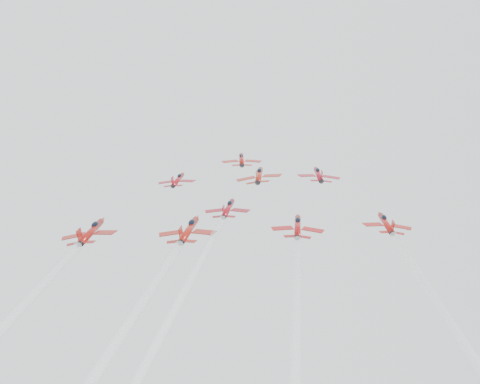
{
  "coord_description": "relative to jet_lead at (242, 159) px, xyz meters",
  "views": [
    {
      "loc": [
        7.19,
        -115.93,
        140.11
      ],
      "look_at": [
        0.0,
        2.0,
        169.67
      ],
      "focal_mm": 45.0,
      "sensor_mm": 36.0,
      "label": 1
    }
  ],
  "objects": [
    {
      "name": "jet_lead",
      "position": [
        0.0,
        0.0,
        0.0
      ],
      "size": [
        9.99,
        12.71,
        8.32
      ],
      "rotation": [
        0.55,
        -0.01,
        0.07
      ],
      "color": "#B01710"
    },
    {
      "name": "jet_row2_left",
      "position": [
        -13.43,
        -14.73,
        -9.01
      ],
      "size": [
        8.6,
        10.95,
        7.17
      ],
      "rotation": [
        0.55,
        -0.01,
        -0.11
      ],
      "color": "#A40F19"
    },
    {
      "name": "jet_row2_center",
      "position": [
        4.69,
        -12.44,
        -7.59
      ],
      "size": [
        10.44,
        13.29,
        8.7
      ],
      "rotation": [
        0.55,
        -0.08,
        -0.09
      ],
      "color": "#AC1F10"
    },
    {
      "name": "jet_row2_right",
      "position": [
        18.0,
        -12.64,
        -7.72
      ],
      "size": [
        9.61,
        12.23,
        8.01
      ],
      "rotation": [
        0.55,
        0.06,
        0.09
      ],
      "color": "#A9101F"
    },
    {
      "name": "jet_center",
      "position": [
        -0.72,
        -68.15,
        -41.69
      ],
      "size": [
        8.77,
        81.84,
        50.59
      ],
      "rotation": [
        0.55,
        0.02,
        -0.11
      ],
      "color": "maroon"
    },
    {
      "name": "jet_rear_right",
      "position": [
        12.05,
        -78.53,
        -48.03
      ],
      "size": [
        9.19,
        85.76,
        53.01
      ],
      "rotation": [
        0.55,
        0.07,
        -0.01
      ],
      "color": "#B11012"
    },
    {
      "name": "jet_rear_farright",
      "position": [
        27.34,
        -75.18,
        -45.99
      ],
      "size": [
        8.59,
        80.21,
        49.58
      ],
      "rotation": [
        0.55,
        0.08,
        0.1
      ],
      "color": "#B21610"
    }
  ]
}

